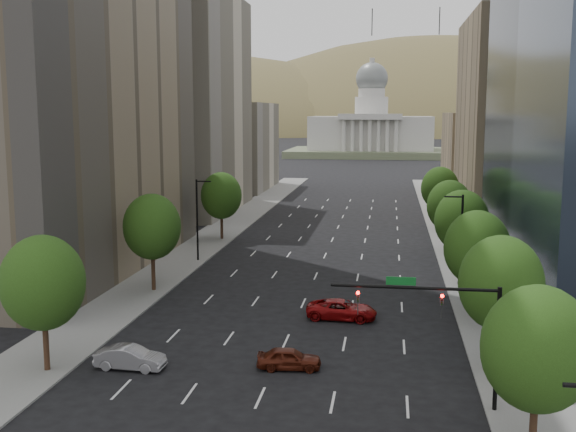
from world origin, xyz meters
The scene contains 23 objects.
sidewalk_left centered at (-15.50, 60.00, 0.07)m, with size 6.00×200.00×0.15m, color slate.
sidewalk_right centered at (15.50, 60.00, 0.07)m, with size 6.00×200.00×0.15m, color slate.
midrise_cream_left centered at (-25.00, 103.00, 17.50)m, with size 14.00×30.00×35.00m, color beige.
filler_left centered at (-25.00, 136.00, 9.00)m, with size 14.00×26.00×18.00m, color beige.
parking_tan_right centered at (25.00, 100.00, 15.00)m, with size 14.00×30.00×30.00m, color #8C7759.
filler_right centered at (25.00, 133.00, 8.00)m, with size 14.00×26.00×16.00m, color #8C7759.
tree_right_0 centered at (14.00, 25.00, 5.39)m, with size 5.20×5.20×8.39m.
tree_right_1 centered at (14.00, 36.00, 5.75)m, with size 5.20×5.20×8.75m.
tree_right_2 centered at (14.00, 48.00, 5.60)m, with size 5.20×5.20×8.61m.
tree_right_3 centered at (14.00, 60.00, 5.89)m, with size 5.20×5.20×8.89m.
tree_right_4 centered at (14.00, 74.00, 5.46)m, with size 5.20×5.20×8.46m.
tree_right_5 centered at (14.00, 90.00, 5.75)m, with size 5.20×5.20×8.75m.
tree_left_0 centered at (-14.00, 32.00, 5.75)m, with size 5.20×5.20×8.75m.
tree_left_1 centered at (-14.00, 52.00, 5.96)m, with size 5.20×5.20×8.97m.
tree_left_2 centered at (-14.00, 78.00, 5.68)m, with size 5.20×5.20×8.68m.
streetlight_rn centered at (13.44, 55.00, 4.84)m, with size 1.70×0.20×9.00m.
streetlight_ln centered at (-13.44, 65.00, 4.84)m, with size 1.70×0.20×9.00m.
traffic_signal centered at (10.53, 30.00, 5.17)m, with size 9.12×0.40×7.38m.
capitol centered at (0.00, 249.71, 8.58)m, with size 60.00×40.00×35.20m.
foothills centered at (34.67, 599.39, -37.78)m, with size 720.00×413.00×263.00m.
car_maroon centered at (1.00, 34.69, 0.70)m, with size 1.64×4.08×1.39m, color #49170C.
car_silver centered at (-9.00, 33.25, 0.74)m, with size 1.57×4.49×1.48m, color gray.
car_red_far centered at (3.56, 45.94, 0.77)m, with size 2.55×5.53×1.54m, color maroon.
Camera 1 is at (7.06, -6.98, 16.22)m, focal length 43.19 mm.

